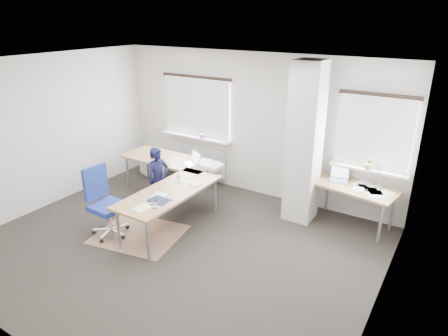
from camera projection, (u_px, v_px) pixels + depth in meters
The scene contains 8 objects.
ground at pixel (176, 245), 6.35m from camera, with size 6.00×6.00×0.00m, color #282420.
room_shell at pixel (199, 135), 5.99m from camera, with size 6.04×5.04×2.82m.
floor_mat at pixel (139, 234), 6.67m from camera, with size 1.37×1.16×0.01m, color #8F684E.
white_crate at pixel (153, 167), 9.11m from camera, with size 0.53×0.37×0.32m, color white.
desk_main at pixel (172, 175), 7.28m from camera, with size 2.40×2.61×0.96m.
desk_side at pixel (354, 189), 6.74m from camera, with size 1.50×0.93×1.22m.
task_chair at pixel (108, 216), 6.58m from camera, with size 0.63×0.63×1.16m.
person at pixel (159, 180), 7.29m from camera, with size 0.45×0.29×1.22m, color black.
Camera 1 is at (3.55, -4.24, 3.46)m, focal length 32.00 mm.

